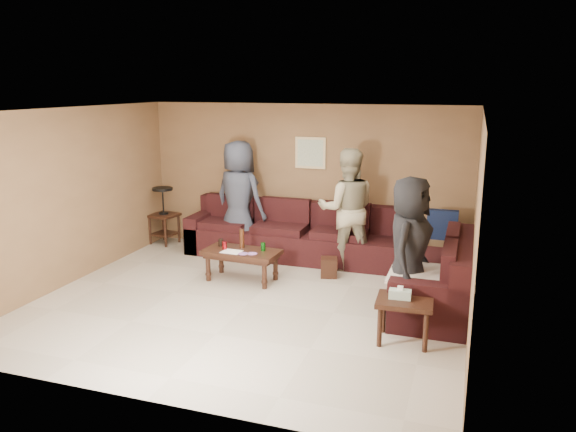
# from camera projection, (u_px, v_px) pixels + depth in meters

# --- Properties ---
(room) EXTENTS (5.60, 5.50, 2.50)m
(room) POSITION_uv_depth(u_px,v_px,m) (248.00, 178.00, 7.04)
(room) COLOR #BAB09D
(room) RESTS_ON ground
(sectional_sofa) EXTENTS (4.65, 2.90, 0.97)m
(sectional_sofa) POSITION_uv_depth(u_px,v_px,m) (337.00, 252.00, 8.49)
(sectional_sofa) COLOR black
(sectional_sofa) RESTS_ON ground
(coffee_table) EXTENTS (1.13, 0.61, 0.74)m
(coffee_table) POSITION_uv_depth(u_px,v_px,m) (241.00, 255.00, 8.16)
(coffee_table) COLOR #321A10
(coffee_table) RESTS_ON ground
(end_table_left) EXTENTS (0.53, 0.53, 1.02)m
(end_table_left) POSITION_uv_depth(u_px,v_px,m) (164.00, 214.00, 10.04)
(end_table_left) COLOR #321A10
(end_table_left) RESTS_ON ground
(side_table_right) EXTENTS (0.64, 0.53, 0.65)m
(side_table_right) POSITION_uv_depth(u_px,v_px,m) (404.00, 305.00, 6.19)
(side_table_right) COLOR #321A10
(side_table_right) RESTS_ON ground
(waste_bin) EXTENTS (0.30, 0.30, 0.29)m
(waste_bin) POSITION_uv_depth(u_px,v_px,m) (329.00, 267.00, 8.37)
(waste_bin) COLOR #321A10
(waste_bin) RESTS_ON ground
(wall_art) EXTENTS (0.52, 0.04, 0.52)m
(wall_art) POSITION_uv_depth(u_px,v_px,m) (310.00, 153.00, 9.29)
(wall_art) COLOR tan
(wall_art) RESTS_ON ground
(person_left) EXTENTS (1.06, 0.82, 1.91)m
(person_left) POSITION_uv_depth(u_px,v_px,m) (239.00, 198.00, 9.38)
(person_left) COLOR #323846
(person_left) RESTS_ON ground
(person_middle) EXTENTS (1.08, 0.94, 1.88)m
(person_middle) POSITION_uv_depth(u_px,v_px,m) (347.00, 209.00, 8.62)
(person_middle) COLOR tan
(person_middle) RESTS_ON ground
(person_right) EXTENTS (0.69, 0.94, 1.76)m
(person_right) POSITION_uv_depth(u_px,v_px,m) (409.00, 248.00, 6.79)
(person_right) COLOR black
(person_right) RESTS_ON ground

